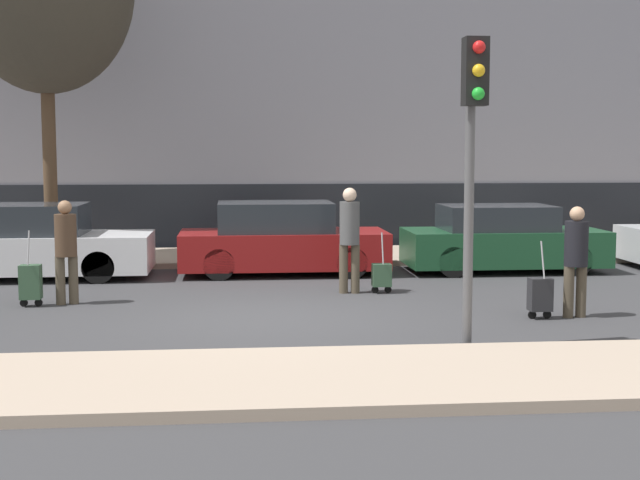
{
  "coord_description": "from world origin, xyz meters",
  "views": [
    {
      "loc": [
        -0.48,
        -12.82,
        2.44
      ],
      "look_at": [
        0.94,
        1.8,
        0.95
      ],
      "focal_mm": 50.0,
      "sensor_mm": 36.0,
      "label": 1
    }
  ],
  "objects_px": {
    "parked_car_1": "(281,240)",
    "traffic_light": "(473,130)",
    "parked_car_2": "(502,240)",
    "trolley_center": "(382,275)",
    "pedestrian_left": "(66,246)",
    "trolley_right": "(540,295)",
    "pedestrian_center": "(350,233)",
    "pedestrian_right": "(576,255)",
    "parked_car_0": "(24,244)",
    "trolley_left": "(31,282)"
  },
  "relations": [
    {
      "from": "pedestrian_center",
      "to": "pedestrian_right",
      "type": "relative_size",
      "value": 1.11
    },
    {
      "from": "parked_car_0",
      "to": "parked_car_2",
      "type": "xyz_separation_m",
      "value": [
        9.35,
        0.09,
        -0.03
      ]
    },
    {
      "from": "pedestrian_left",
      "to": "trolley_right",
      "type": "relative_size",
      "value": 1.45
    },
    {
      "from": "parked_car_0",
      "to": "traffic_light",
      "type": "relative_size",
      "value": 1.25
    },
    {
      "from": "parked_car_2",
      "to": "trolley_left",
      "type": "distance_m",
      "value": 9.13
    },
    {
      "from": "trolley_right",
      "to": "traffic_light",
      "type": "relative_size",
      "value": 0.3
    },
    {
      "from": "parked_car_0",
      "to": "pedestrian_left",
      "type": "distance_m",
      "value": 3.29
    },
    {
      "from": "parked_car_1",
      "to": "parked_car_2",
      "type": "distance_m",
      "value": 4.44
    },
    {
      "from": "pedestrian_left",
      "to": "pedestrian_right",
      "type": "distance_m",
      "value": 7.81
    },
    {
      "from": "pedestrian_center",
      "to": "trolley_right",
      "type": "distance_m",
      "value": 3.62
    },
    {
      "from": "trolley_right",
      "to": "pedestrian_left",
      "type": "bearing_deg",
      "value": 164.78
    },
    {
      "from": "traffic_light",
      "to": "trolley_right",
      "type": "bearing_deg",
      "value": 50.65
    },
    {
      "from": "parked_car_1",
      "to": "trolley_right",
      "type": "distance_m",
      "value": 6.16
    },
    {
      "from": "traffic_light",
      "to": "trolley_center",
      "type": "bearing_deg",
      "value": 94.45
    },
    {
      "from": "parked_car_0",
      "to": "parked_car_1",
      "type": "bearing_deg",
      "value": 1.91
    },
    {
      "from": "parked_car_2",
      "to": "trolley_center",
      "type": "distance_m",
      "value": 3.8
    },
    {
      "from": "parked_car_2",
      "to": "traffic_light",
      "type": "relative_size",
      "value": 1.05
    },
    {
      "from": "parked_car_2",
      "to": "pedestrian_center",
      "type": "height_order",
      "value": "pedestrian_center"
    },
    {
      "from": "parked_car_2",
      "to": "trolley_left",
      "type": "relative_size",
      "value": 3.3
    },
    {
      "from": "pedestrian_center",
      "to": "trolley_center",
      "type": "bearing_deg",
      "value": 179.92
    },
    {
      "from": "pedestrian_right",
      "to": "traffic_light",
      "type": "relative_size",
      "value": 0.43
    },
    {
      "from": "parked_car_0",
      "to": "parked_car_1",
      "type": "distance_m",
      "value": 4.91
    },
    {
      "from": "trolley_left",
      "to": "parked_car_1",
      "type": "bearing_deg",
      "value": 39.08
    },
    {
      "from": "trolley_right",
      "to": "pedestrian_right",
      "type": "bearing_deg",
      "value": 7.11
    },
    {
      "from": "parked_car_0",
      "to": "pedestrian_center",
      "type": "xyz_separation_m",
      "value": [
        5.94,
        -2.34,
        0.37
      ]
    },
    {
      "from": "trolley_center",
      "to": "pedestrian_center",
      "type": "bearing_deg",
      "value": 174.04
    },
    {
      "from": "trolley_center",
      "to": "pedestrian_right",
      "type": "xyz_separation_m",
      "value": [
        2.45,
        -2.45,
        0.61
      ]
    },
    {
      "from": "pedestrian_right",
      "to": "traffic_light",
      "type": "distance_m",
      "value": 3.37
    },
    {
      "from": "pedestrian_right",
      "to": "parked_car_0",
      "type": "bearing_deg",
      "value": 144.47
    },
    {
      "from": "trolley_left",
      "to": "pedestrian_right",
      "type": "relative_size",
      "value": 0.74
    },
    {
      "from": "pedestrian_left",
      "to": "trolley_center",
      "type": "height_order",
      "value": "pedestrian_left"
    },
    {
      "from": "pedestrian_left",
      "to": "traffic_light",
      "type": "relative_size",
      "value": 0.44
    },
    {
      "from": "pedestrian_left",
      "to": "pedestrian_right",
      "type": "bearing_deg",
      "value": -30.97
    },
    {
      "from": "traffic_light",
      "to": "parked_car_0",
      "type": "bearing_deg",
      "value": 135.07
    },
    {
      "from": "traffic_light",
      "to": "pedestrian_center",
      "type": "bearing_deg",
      "value": 101.26
    },
    {
      "from": "parked_car_0",
      "to": "trolley_right",
      "type": "xyz_separation_m",
      "value": [
        8.39,
        -4.91,
        -0.31
      ]
    },
    {
      "from": "trolley_right",
      "to": "traffic_light",
      "type": "bearing_deg",
      "value": -129.35
    },
    {
      "from": "pedestrian_center",
      "to": "parked_car_2",
      "type": "bearing_deg",
      "value": -138.63
    },
    {
      "from": "pedestrian_center",
      "to": "pedestrian_right",
      "type": "height_order",
      "value": "pedestrian_center"
    },
    {
      "from": "pedestrian_left",
      "to": "trolley_right",
      "type": "distance_m",
      "value": 7.32
    },
    {
      "from": "parked_car_1",
      "to": "parked_car_0",
      "type": "bearing_deg",
      "value": -178.09
    },
    {
      "from": "parked_car_0",
      "to": "traffic_light",
      "type": "height_order",
      "value": "traffic_light"
    },
    {
      "from": "parked_car_0",
      "to": "trolley_center",
      "type": "xyz_separation_m",
      "value": [
        6.49,
        -2.4,
        -0.35
      ]
    },
    {
      "from": "parked_car_1",
      "to": "parked_car_2",
      "type": "bearing_deg",
      "value": -0.95
    },
    {
      "from": "parked_car_1",
      "to": "traffic_light",
      "type": "xyz_separation_m",
      "value": [
        1.92,
        -6.98,
        2.02
      ]
    },
    {
      "from": "parked_car_2",
      "to": "pedestrian_center",
      "type": "xyz_separation_m",
      "value": [
        -3.41,
        -2.43,
        0.4
      ]
    },
    {
      "from": "parked_car_2",
      "to": "trolley_center",
      "type": "xyz_separation_m",
      "value": [
        -2.86,
        -2.49,
        -0.32
      ]
    },
    {
      "from": "trolley_left",
      "to": "trolley_center",
      "type": "height_order",
      "value": "trolley_left"
    },
    {
      "from": "parked_car_1",
      "to": "pedestrian_center",
      "type": "relative_size",
      "value": 2.25
    },
    {
      "from": "parked_car_1",
      "to": "pedestrian_right",
      "type": "height_order",
      "value": "pedestrian_right"
    }
  ]
}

